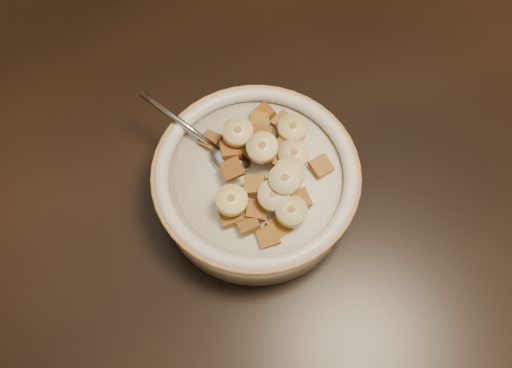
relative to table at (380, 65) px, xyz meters
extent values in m
cube|color=#422816|center=(0.00, 0.00, -0.78)|extent=(4.00, 4.50, 0.10)
cube|color=black|center=(0.00, 0.00, 0.00)|extent=(1.41, 0.92, 0.04)
cylinder|color=silver|center=(-0.20, -0.15, 0.04)|extent=(0.20, 0.20, 0.05)
cylinder|color=silver|center=(-0.20, -0.15, 0.07)|extent=(0.17, 0.17, 0.00)
ellipsoid|color=#A4AEBD|center=(-0.22, -0.12, 0.07)|extent=(0.06, 0.06, 0.01)
cube|color=brown|center=(-0.22, -0.12, 0.09)|extent=(0.02, 0.02, 0.01)
cube|color=brown|center=(-0.24, -0.10, 0.07)|extent=(0.03, 0.03, 0.01)
cube|color=brown|center=(-0.19, -0.14, 0.09)|extent=(0.03, 0.03, 0.01)
cube|color=olive|center=(-0.13, -0.16, 0.08)|extent=(0.03, 0.03, 0.01)
cube|color=#97681A|center=(-0.16, -0.12, 0.08)|extent=(0.02, 0.02, 0.01)
cube|color=brown|center=(-0.22, -0.20, 0.08)|extent=(0.02, 0.02, 0.01)
cube|color=brown|center=(-0.20, -0.17, 0.09)|extent=(0.03, 0.02, 0.01)
cube|color=brown|center=(-0.19, -0.18, 0.09)|extent=(0.03, 0.03, 0.01)
cube|color=brown|center=(-0.16, -0.19, 0.08)|extent=(0.02, 0.02, 0.01)
cube|color=brown|center=(-0.21, -0.19, 0.08)|extent=(0.03, 0.03, 0.01)
cube|color=brown|center=(-0.20, -0.12, 0.09)|extent=(0.03, 0.03, 0.01)
cube|color=brown|center=(-0.17, -0.13, 0.08)|extent=(0.03, 0.03, 0.01)
cube|color=olive|center=(-0.20, -0.22, 0.07)|extent=(0.02, 0.02, 0.01)
cube|color=brown|center=(-0.23, -0.19, 0.08)|extent=(0.02, 0.02, 0.01)
cube|color=brown|center=(-0.22, -0.15, 0.09)|extent=(0.02, 0.02, 0.01)
cube|color=brown|center=(-0.19, -0.21, 0.07)|extent=(0.03, 0.03, 0.01)
cube|color=brown|center=(-0.19, -0.13, 0.09)|extent=(0.02, 0.02, 0.01)
cube|color=brown|center=(-0.16, -0.11, 0.08)|extent=(0.02, 0.02, 0.01)
cube|color=olive|center=(-0.17, -0.14, 0.09)|extent=(0.03, 0.03, 0.01)
cube|color=brown|center=(-0.18, -0.09, 0.08)|extent=(0.03, 0.03, 0.01)
cube|color=olive|center=(-0.16, -0.10, 0.08)|extent=(0.03, 0.03, 0.01)
cube|color=brown|center=(-0.19, -0.11, 0.08)|extent=(0.03, 0.03, 0.01)
cube|color=brown|center=(-0.17, -0.08, 0.08)|extent=(0.03, 0.03, 0.01)
cube|color=brown|center=(-0.18, -0.11, 0.08)|extent=(0.03, 0.03, 0.01)
cylinder|color=beige|center=(-0.19, -0.18, 0.09)|extent=(0.04, 0.04, 0.01)
cylinder|color=#C8C070|center=(-0.15, -0.11, 0.09)|extent=(0.04, 0.04, 0.01)
cylinder|color=#EED073|center=(-0.19, -0.14, 0.11)|extent=(0.03, 0.03, 0.01)
cylinder|color=#E4D174|center=(-0.17, -0.16, 0.09)|extent=(0.04, 0.04, 0.01)
cylinder|color=#EFD479|center=(-0.23, -0.18, 0.09)|extent=(0.04, 0.04, 0.01)
cylinder|color=#FCE497|center=(-0.21, -0.11, 0.10)|extent=(0.04, 0.04, 0.01)
cylinder|color=beige|center=(-0.16, -0.15, 0.09)|extent=(0.04, 0.04, 0.01)
cylinder|color=#CEC68B|center=(-0.18, -0.20, 0.09)|extent=(0.04, 0.04, 0.01)
cylinder|color=#D3CB87|center=(-0.18, -0.17, 0.10)|extent=(0.04, 0.04, 0.01)
camera|label=1|loc=(-0.26, -0.40, 0.59)|focal=40.00mm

